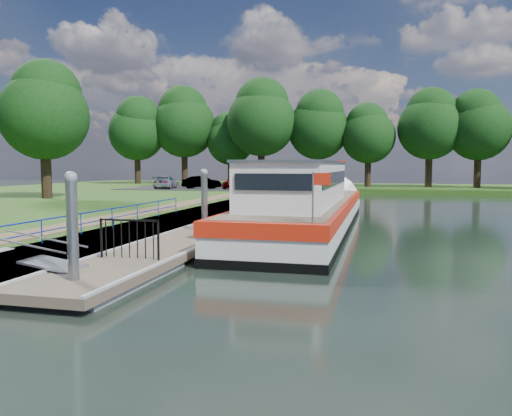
% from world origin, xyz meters
% --- Properties ---
extents(ground, '(160.00, 160.00, 0.00)m').
position_xyz_m(ground, '(0.00, 0.00, 0.00)').
color(ground, black).
rests_on(ground, ground).
extents(bank_edge, '(1.10, 90.00, 0.78)m').
position_xyz_m(bank_edge, '(-2.55, 15.00, 0.39)').
color(bank_edge, '#473D2D').
rests_on(bank_edge, ground).
extents(far_bank, '(60.00, 18.00, 0.60)m').
position_xyz_m(far_bank, '(12.00, 52.00, 0.30)').
color(far_bank, '#254915').
rests_on(far_bank, ground).
extents(footpath, '(1.60, 40.00, 0.05)m').
position_xyz_m(footpath, '(-4.40, 8.00, 0.80)').
color(footpath, brown).
rests_on(footpath, riverbank).
extents(carpark, '(14.00, 12.00, 0.06)m').
position_xyz_m(carpark, '(-11.00, 38.00, 0.81)').
color(carpark, black).
rests_on(carpark, riverbank).
extents(blue_fence, '(0.04, 18.04, 0.72)m').
position_xyz_m(blue_fence, '(-2.75, 3.00, 1.31)').
color(blue_fence, '#0C2DBF').
rests_on(blue_fence, riverbank).
extents(pontoon, '(2.50, 30.00, 0.56)m').
position_xyz_m(pontoon, '(0.00, 13.00, 0.18)').
color(pontoon, brown).
rests_on(pontoon, ground).
extents(mooring_piles, '(0.30, 27.30, 3.55)m').
position_xyz_m(mooring_piles, '(0.00, 13.00, 1.28)').
color(mooring_piles, gray).
rests_on(mooring_piles, ground).
extents(gangway, '(2.58, 1.00, 0.92)m').
position_xyz_m(gangway, '(-1.85, 0.50, 0.63)').
color(gangway, '#A5A8AD').
rests_on(gangway, ground).
extents(gate_panel, '(1.85, 0.05, 1.15)m').
position_xyz_m(gate_panel, '(-0.00, 2.20, 1.15)').
color(gate_panel, black).
rests_on(gate_panel, ground).
extents(barge, '(4.36, 21.15, 4.78)m').
position_xyz_m(barge, '(3.60, 13.58, 1.09)').
color(barge, black).
rests_on(barge, ground).
extents(horizon_trees, '(54.38, 10.03, 12.87)m').
position_xyz_m(horizon_trees, '(-1.61, 48.68, 7.95)').
color(horizon_trees, '#332316').
rests_on(horizon_trees, ground).
extents(bank_tree_a, '(6.12, 6.12, 9.72)m').
position_xyz_m(bank_tree_a, '(-15.99, 20.08, 7.02)').
color(bank_tree_a, '#332316').
rests_on(bank_tree_a, riverbank).
extents(car_a, '(2.01, 4.09, 1.34)m').
position_xyz_m(car_a, '(-6.65, 35.80, 1.51)').
color(car_a, '#999999').
rests_on(car_a, carpark).
extents(car_b, '(3.77, 1.47, 1.23)m').
position_xyz_m(car_b, '(-10.00, 35.26, 1.45)').
color(car_b, '#999999').
rests_on(car_b, carpark).
extents(car_c, '(2.29, 4.35, 1.20)m').
position_xyz_m(car_c, '(-13.67, 35.08, 1.44)').
color(car_c, '#999999').
rests_on(car_c, carpark).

